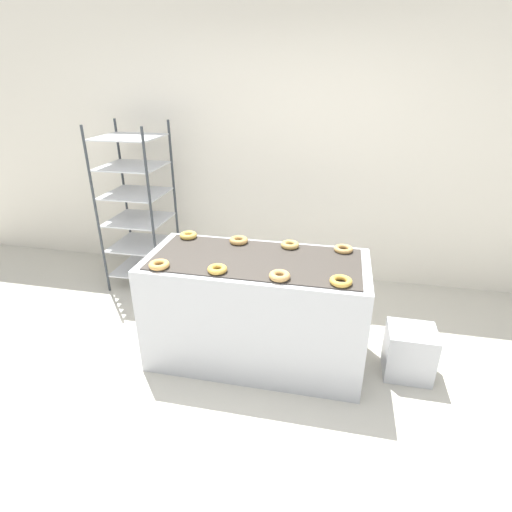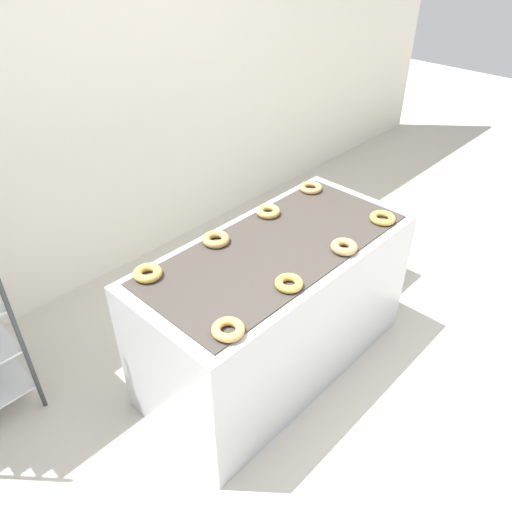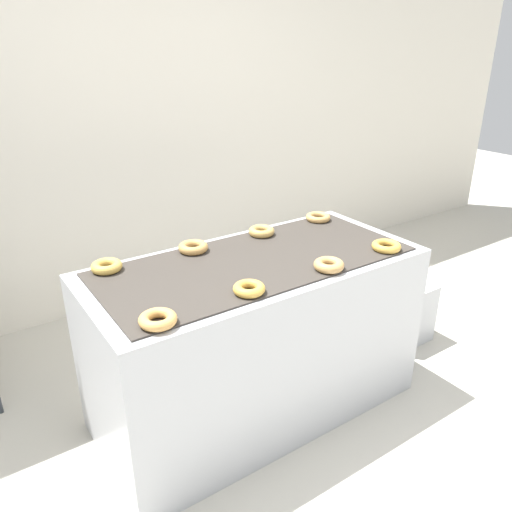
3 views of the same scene
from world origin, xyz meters
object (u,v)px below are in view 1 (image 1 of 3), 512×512
(baking_rack_cart, at_px, (138,207))
(glaze_bin, at_px, (409,352))
(fryer_machine, at_px, (256,309))
(donut_near_midright, at_px, (280,276))
(donut_far_left, at_px, (188,235))
(donut_near_midleft, at_px, (217,269))
(donut_far_midleft, at_px, (239,240))
(donut_far_midright, at_px, (290,245))
(donut_far_right, at_px, (343,249))
(donut_near_right, at_px, (341,281))
(donut_near_left, at_px, (159,265))

(baking_rack_cart, relative_size, glaze_bin, 4.30)
(glaze_bin, bearing_deg, fryer_machine, -178.69)
(donut_near_midright, xyz_separation_m, donut_far_left, (-0.81, 0.54, -0.00))
(donut_near_midleft, xyz_separation_m, donut_far_midleft, (0.02, 0.51, 0.00))
(donut_near_midright, relative_size, donut_far_midright, 1.00)
(donut_far_midleft, bearing_deg, glaze_bin, -9.90)
(donut_far_midright, bearing_deg, donut_far_midleft, 179.59)
(donut_far_midleft, distance_m, donut_far_midright, 0.40)
(fryer_machine, xyz_separation_m, donut_far_midright, (0.21, 0.25, 0.44))
(donut_far_midright, bearing_deg, donut_far_right, 1.11)
(donut_far_left, bearing_deg, donut_far_midleft, -2.53)
(baking_rack_cart, relative_size, donut_near_right, 11.60)
(donut_near_midleft, height_order, donut_near_midright, donut_near_midright)
(glaze_bin, relative_size, donut_far_midleft, 2.65)
(baking_rack_cart, distance_m, glaze_bin, 2.77)
(donut_near_right, bearing_deg, donut_far_midright, 127.30)
(donut_near_right, distance_m, donut_far_right, 0.51)
(baking_rack_cart, height_order, donut_near_midleft, baking_rack_cart)
(fryer_machine, height_order, donut_near_midleft, donut_near_midleft)
(glaze_bin, height_order, donut_near_right, donut_near_right)
(baking_rack_cart, bearing_deg, donut_far_right, -19.51)
(baking_rack_cart, height_order, donut_far_left, baking_rack_cart)
(donut_far_midright, bearing_deg, donut_near_left, -147.18)
(glaze_bin, distance_m, donut_far_midright, 1.16)
(donut_far_left, bearing_deg, donut_near_right, -23.70)
(donut_far_right, bearing_deg, donut_far_midleft, -179.65)
(donut_near_left, bearing_deg, donut_far_midright, 32.82)
(donut_near_midleft, bearing_deg, fryer_machine, 50.85)
(donut_near_midright, bearing_deg, baking_rack_cart, 142.55)
(glaze_bin, bearing_deg, donut_near_midleft, -168.19)
(fryer_machine, bearing_deg, donut_near_right, -23.05)
(donut_near_midleft, bearing_deg, donut_near_left, -177.42)
(glaze_bin, relative_size, donut_far_right, 2.75)
(donut_near_right, bearing_deg, donut_far_right, 88.98)
(donut_far_midleft, bearing_deg, donut_near_midleft, -91.76)
(donut_near_left, height_order, donut_far_left, donut_far_left)
(donut_near_midright, relative_size, donut_near_right, 0.97)
(donut_near_midright, relative_size, donut_far_right, 0.98)
(donut_near_midleft, height_order, donut_far_left, donut_far_left)
(baking_rack_cart, height_order, donut_near_left, baking_rack_cart)
(donut_near_midright, xyz_separation_m, donut_far_midleft, (-0.40, 0.52, -0.00))
(baking_rack_cart, relative_size, donut_far_left, 11.97)
(donut_far_midright, height_order, donut_far_right, donut_far_midright)
(baking_rack_cart, xyz_separation_m, donut_far_left, (0.79, -0.69, 0.03))
(glaze_bin, relative_size, donut_far_left, 2.78)
(donut_near_midleft, relative_size, donut_far_midleft, 0.92)
(donut_near_left, distance_m, donut_far_midleft, 0.67)
(donut_near_midleft, height_order, donut_far_right, donut_near_midleft)
(fryer_machine, bearing_deg, donut_far_left, 155.67)
(donut_near_midright, height_order, donut_far_midleft, donut_near_midright)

